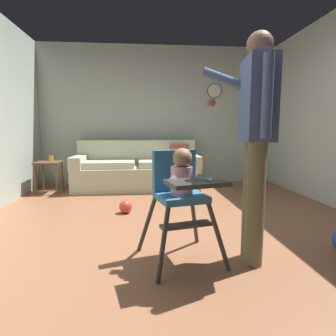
# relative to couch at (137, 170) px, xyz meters

# --- Properties ---
(ground) EXTENTS (6.08, 7.40, 0.10)m
(ground) POSITION_rel_couch_xyz_m (0.42, -2.41, -0.38)
(ground) COLOR #935F40
(wall_far) EXTENTS (5.28, 0.06, 2.64)m
(wall_far) POSITION_rel_couch_xyz_m (0.42, 0.52, 0.99)
(wall_far) COLOR #AFC1B6
(wall_far) RESTS_ON ground
(couch) EXTENTS (2.18, 0.86, 0.86)m
(couch) POSITION_rel_couch_xyz_m (0.00, 0.00, 0.00)
(couch) COLOR beige
(couch) RESTS_ON ground
(high_chair) EXTENTS (0.73, 0.82, 0.91)m
(high_chair) POSITION_rel_couch_xyz_m (0.39, -2.87, 0.29)
(high_chair) COLOR #353633
(high_chair) RESTS_ON ground
(adult_standing) EXTENTS (0.51, 0.54, 1.75)m
(adult_standing) POSITION_rel_couch_xyz_m (0.95, -2.95, 0.67)
(adult_standing) COLOR #6A6849
(adult_standing) RESTS_ON ground
(toy_ball_second) EXTENTS (0.16, 0.16, 0.16)m
(toy_ball_second) POSITION_rel_couch_xyz_m (-0.13, -1.53, -0.25)
(toy_ball_second) COLOR #D13D33
(toy_ball_second) RESTS_ON ground
(side_table) EXTENTS (0.40, 0.40, 0.52)m
(side_table) POSITION_rel_couch_xyz_m (-1.47, -0.22, 0.05)
(side_table) COLOR brown
(side_table) RESTS_ON ground
(sippy_cup) EXTENTS (0.07, 0.07, 0.10)m
(sippy_cup) POSITION_rel_couch_xyz_m (-1.42, -0.22, 0.24)
(sippy_cup) COLOR gold
(sippy_cup) RESTS_ON side_table
(wall_clock) EXTENTS (0.28, 0.04, 0.28)m
(wall_clock) POSITION_rel_couch_xyz_m (1.50, 0.48, 1.47)
(wall_clock) COLOR white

